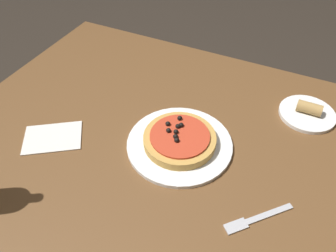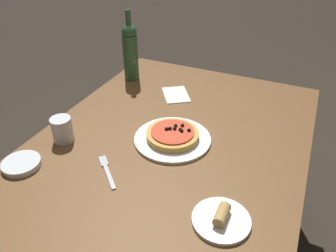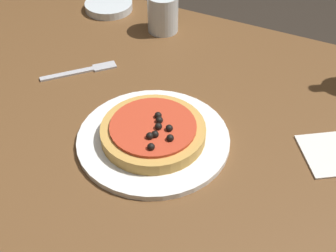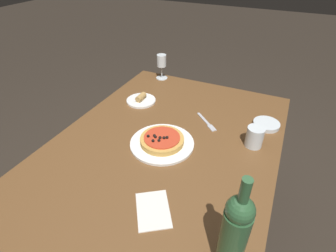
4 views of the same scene
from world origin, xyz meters
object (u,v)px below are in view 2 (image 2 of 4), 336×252
Objects in this scene: pizza at (173,134)px; side_bowl at (21,164)px; dining_table at (169,157)px; wine_bottle at (130,51)px; dinner_plate at (173,139)px; fork at (107,170)px; water_cup at (62,129)px; side_plate at (221,219)px.

pizza is 0.55m from side_bowl.
dining_table is 3.92× the size of wine_bottle.
pizza is (-0.00, 0.00, 0.02)m from dinner_plate.
side_bowl is 0.93× the size of fork.
fork is at bearing 71.61° from water_cup.
dining_table is 8.13× the size of side_plate.
side_plate reaches higher than side_bowl.
fork is at bearing -28.48° from dinner_plate.
pizza is 1.19× the size of side_plate.
dining_table is 14.20× the size of water_cup.
wine_bottle is 1.01m from side_plate.
dinner_plate is at bearing -74.81° from fork.
water_cup is at bearing -66.08° from dinner_plate.
side_plate reaches higher than dining_table.
side_plate is (0.05, 0.42, 0.01)m from fork.
wine_bottle is at bearing -136.47° from dining_table.
wine_bottle reaches higher than pizza.
pizza is at bearing 44.90° from wine_bottle.
dinner_plate is at bearing 130.42° from side_bowl.
fork is (0.24, -0.13, 0.08)m from dining_table.
water_cup is at bearing -67.25° from dining_table.
fork reaches higher than dining_table.
water_cup is (0.17, -0.38, 0.04)m from dinner_plate.
wine_bottle reaches higher than fork.
dining_table is at bearing -30.00° from dinner_plate.
side_plate is (0.31, 0.29, 0.00)m from dinner_plate.
pizza is at bearing 151.68° from dinner_plate.
dinner_plate is 0.84× the size of wine_bottle.
water_cup is 0.57× the size of side_plate.
pizza is 0.42m from side_plate.
pizza is 0.29m from fork.
pizza reaches higher than side_bowl.
side_plate is at bearing 78.63° from water_cup.
wine_bottle reaches higher than side_bowl.
dining_table is 6.83× the size of pizza.
dinner_plate is 0.42m from side_plate.
fork is at bearing -28.41° from dining_table.
pizza is at bearing -136.97° from side_plate.
dinner_plate is at bearing 44.86° from wine_bottle.
side_bowl is at bearing 63.89° from fork.
wine_bottle reaches higher than side_plate.
dinner_plate is (-0.01, 0.01, 0.08)m from dining_table.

